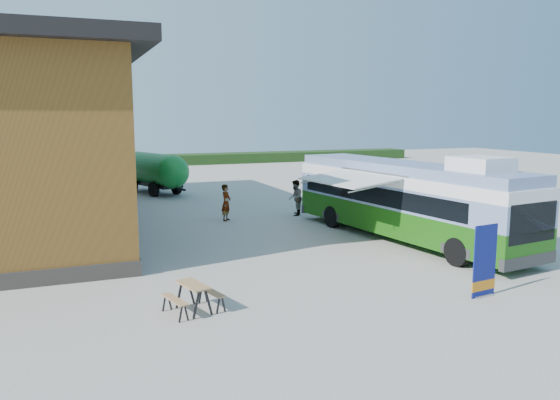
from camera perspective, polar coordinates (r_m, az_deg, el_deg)
name	(u,v)px	position (r m, az deg, el deg)	size (l,w,h in m)	color
ground	(329,256)	(19.37, 5.14, -5.88)	(100.00, 100.00, 0.00)	#BCB7AD
barn	(15,146)	(26.83, -26.00, 5.13)	(9.60, 21.20, 7.50)	brown
hedge	(234,158)	(57.31, -4.80, 4.40)	(40.00, 3.00, 1.00)	#264419
bus	(405,198)	(22.01, 12.97, 0.21)	(3.95, 11.76, 3.55)	#1D7112
awning	(354,177)	(21.07, 7.71, 2.44)	(2.92, 4.18, 0.50)	white
banner	(484,268)	(15.91, 20.57, -6.63)	(0.87, 0.26, 2.01)	navy
picnic_table	(193,291)	(14.07, -9.04, -9.37)	(1.51, 1.41, 0.72)	#AA8650
person_a	(226,203)	(25.68, -5.65, -0.28)	(0.63, 0.41, 1.72)	#999999
person_b	(295,198)	(26.92, 1.62, 0.23)	(0.86, 0.67, 1.76)	#999999
slurry_tanker	(154,170)	(35.55, -13.06, 3.06)	(3.61, 6.57, 2.55)	#17802C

